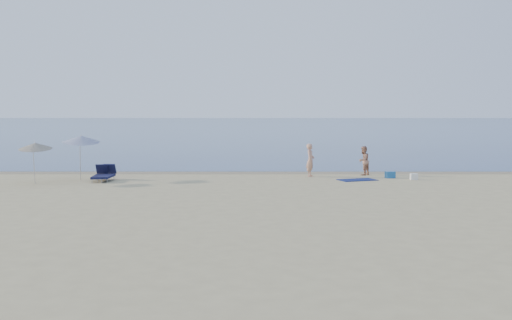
{
  "coord_description": "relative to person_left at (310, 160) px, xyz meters",
  "views": [
    {
      "loc": [
        -0.46,
        -16.06,
        3.71
      ],
      "look_at": [
        -0.52,
        16.0,
        1.0
      ],
      "focal_mm": 45.0,
      "sensor_mm": 36.0,
      "label": 1
    }
  ],
  "objects": [
    {
      "name": "ground",
      "position": [
        -2.33,
        -17.47,
        -0.87
      ],
      "size": [
        160.0,
        160.0,
        0.0
      ],
      "primitive_type": "plane",
      "color": "tan",
      "rests_on": "ground"
    },
    {
      "name": "sea",
      "position": [
        -2.33,
        82.53,
        -0.86
      ],
      "size": [
        240.0,
        160.0,
        0.01
      ],
      "primitive_type": "cube",
      "color": "navy",
      "rests_on": "ground"
    },
    {
      "name": "wet_sand_strip",
      "position": [
        -2.33,
        1.93,
        -0.86
      ],
      "size": [
        240.0,
        1.6,
        0.0
      ],
      "primitive_type": "cube",
      "color": "#847254",
      "rests_on": "ground"
    },
    {
      "name": "person_left",
      "position": [
        0.0,
        0.0,
        0.0
      ],
      "size": [
        0.58,
        0.72,
        1.73
      ],
      "primitive_type": "imported",
      "rotation": [
        0.0,
        0.0,
        1.28
      ],
      "color": "tan",
      "rests_on": "ground"
    },
    {
      "name": "person_right",
      "position": [
        2.91,
        0.68,
        -0.08
      ],
      "size": [
        0.94,
        0.96,
        1.56
      ],
      "primitive_type": "imported",
      "rotation": [
        0.0,
        0.0,
        -2.27
      ],
      "color": "#AD765B",
      "rests_on": "ground"
    },
    {
      "name": "beach_towel",
      "position": [
        2.22,
        -1.63,
        -0.85
      ],
      "size": [
        2.09,
        1.6,
        0.03
      ],
      "primitive_type": "cube",
      "rotation": [
        0.0,
        0.0,
        0.35
      ],
      "color": "#0F184C",
      "rests_on": "ground"
    },
    {
      "name": "white_bag",
      "position": [
        5.11,
        -1.43,
        -0.71
      ],
      "size": [
        0.36,
        0.31,
        0.31
      ],
      "primitive_type": "cube",
      "rotation": [
        0.0,
        0.0,
        -0.0
      ],
      "color": "white",
      "rests_on": "ground"
    },
    {
      "name": "blue_cooler",
      "position": [
        4.07,
        -0.64,
        -0.7
      ],
      "size": [
        0.54,
        0.43,
        0.34
      ],
      "primitive_type": "cube",
      "rotation": [
        0.0,
        0.0,
        0.21
      ],
      "color": "#1D5D9E",
      "rests_on": "ground"
    },
    {
      "name": "umbrella_near",
      "position": [
        -11.61,
        -1.49,
        1.19
      ],
      "size": [
        2.29,
        2.31,
        2.38
      ],
      "rotation": [
        0.0,
        0.0,
        0.3
      ],
      "color": "silver",
      "rests_on": "ground"
    },
    {
      "name": "umbrella_far",
      "position": [
        -13.39,
        -3.04,
        0.94
      ],
      "size": [
        1.72,
        1.74,
        2.11
      ],
      "rotation": [
        0.0,
        0.0,
        0.11
      ],
      "color": "silver",
      "rests_on": "ground"
    },
    {
      "name": "lounger_left",
      "position": [
        -10.29,
        -1.88,
        -0.58
      ],
      "size": [
        0.65,
        1.82,
        0.79
      ],
      "rotation": [
        0.0,
        0.0,
        -0.03
      ],
      "color": "#15183C",
      "rests_on": "ground"
    },
    {
      "name": "lounger_right",
      "position": [
        -10.6,
        -1.99,
        -0.58
      ],
      "size": [
        0.69,
        1.81,
        0.78
      ],
      "rotation": [
        0.0,
        0.0,
        0.06
      ],
      "color": "#131435",
      "rests_on": "ground"
    }
  ]
}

